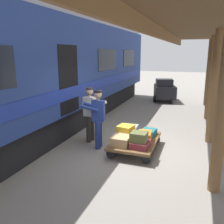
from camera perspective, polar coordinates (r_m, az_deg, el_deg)
ground_plane at (r=7.05m, az=4.67°, el=-8.96°), size 60.00×60.00×0.00m
platform_canopy at (r=6.32m, az=24.56°, el=17.38°), size 3.20×15.29×3.56m
train_car at (r=8.12m, az=-19.50°, el=8.38°), size 3.02×18.45×4.00m
luggage_cart at (r=6.96m, az=5.53°, el=-6.87°), size 1.20×1.86×0.32m
suitcase_maroon_trunk at (r=6.97m, az=3.43°, el=-5.37°), size 0.47×0.54×0.24m
suitcase_tan_vintage at (r=6.51m, az=2.15°, el=-6.75°), size 0.49×0.56×0.24m
suitcase_burgundy_valise at (r=6.39m, az=6.74°, el=-7.61°), size 0.49×0.59×0.16m
suitcase_orange_carryall at (r=6.85m, az=7.73°, el=-5.75°), size 0.41×0.57×0.26m
suitcase_gray_aluminum at (r=7.44m, az=4.55°, el=-4.16°), size 0.39×0.51×0.23m
suitcase_teal_softside at (r=7.34m, az=8.57°, el=-4.81°), size 0.47×0.59×0.16m
suitcase_yellow_case at (r=6.89m, az=3.25°, el=-3.86°), size 0.48×0.50×0.16m
suitcase_olive_duffel at (r=6.30m, az=6.41°, el=-5.90°), size 0.42×0.39×0.25m
porter_in_overalls at (r=6.93m, az=-3.42°, el=-1.24°), size 0.71×0.50×1.70m
porter_by_door at (r=7.46m, az=-5.12°, el=-0.18°), size 0.69×0.47×1.70m
baggage_tug at (r=14.12m, az=12.35°, el=5.03°), size 1.49×1.92×1.30m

